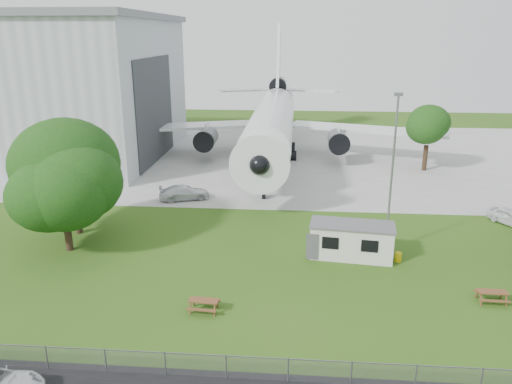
# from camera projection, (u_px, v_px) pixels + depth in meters

# --- Properties ---
(ground) EXTENTS (160.00, 160.00, 0.00)m
(ground) POSITION_uv_depth(u_px,v_px,m) (276.00, 286.00, 33.19)
(ground) COLOR #3F671B
(concrete_apron) EXTENTS (120.00, 46.00, 0.03)m
(concrete_apron) POSITION_uv_depth(u_px,v_px,m) (287.00, 155.00, 69.29)
(concrete_apron) COLOR #B7B7B2
(concrete_apron) RESTS_ON ground
(hangar) EXTENTS (43.00, 31.00, 18.55)m
(hangar) POSITION_uv_depth(u_px,v_px,m) (8.00, 85.00, 67.45)
(hangar) COLOR #B2B7BC
(hangar) RESTS_ON ground
(airliner) EXTENTS (46.36, 47.73, 17.69)m
(airliner) POSITION_uv_depth(u_px,v_px,m) (273.00, 119.00, 65.81)
(airliner) COLOR white
(airliner) RESTS_ON ground
(site_cabin) EXTENTS (6.89, 3.44, 2.62)m
(site_cabin) POSITION_uv_depth(u_px,v_px,m) (352.00, 240.00, 37.23)
(site_cabin) COLOR silver
(site_cabin) RESTS_ON ground
(picnic_west) EXTENTS (1.92, 1.64, 0.76)m
(picnic_west) POSITION_uv_depth(u_px,v_px,m) (204.00, 311.00, 30.22)
(picnic_west) COLOR brown
(picnic_west) RESTS_ON ground
(picnic_east) EXTENTS (1.83, 1.54, 0.76)m
(picnic_east) POSITION_uv_depth(u_px,v_px,m) (491.00, 302.00, 31.22)
(picnic_east) COLOR brown
(picnic_east) RESTS_ON ground
(fence) EXTENTS (58.00, 0.04, 1.30)m
(fence) POSITION_uv_depth(u_px,v_px,m) (267.00, 380.00, 24.17)
(fence) COLOR gray
(fence) RESTS_ON ground
(lamp_mast) EXTENTS (0.16, 0.16, 12.00)m
(lamp_mast) POSITION_uv_depth(u_px,v_px,m) (392.00, 177.00, 36.64)
(lamp_mast) COLOR slate
(lamp_mast) RESTS_ON ground
(tree_west_big) EXTENTS (8.61, 8.61, 10.12)m
(tree_west_big) POSITION_uv_depth(u_px,v_px,m) (72.00, 166.00, 40.36)
(tree_west_big) COLOR #382619
(tree_west_big) RESTS_ON ground
(tree_west_small) EXTENTS (7.17, 7.17, 8.62)m
(tree_west_small) POSITION_uv_depth(u_px,v_px,m) (62.00, 188.00, 37.26)
(tree_west_small) COLOR #382619
(tree_west_small) RESTS_ON ground
(tree_far_apron) EXTENTS (5.24, 5.24, 8.01)m
(tree_far_apron) POSITION_uv_depth(u_px,v_px,m) (428.00, 127.00, 59.72)
(tree_far_apron) COLOR #382619
(tree_far_apron) RESTS_ON ground
(car_ne_hatch) EXTENTS (3.54, 4.32, 1.39)m
(car_ne_hatch) POSITION_uv_depth(u_px,v_px,m) (511.00, 217.00, 43.65)
(car_ne_hatch) COLOR white
(car_ne_hatch) RESTS_ON ground
(car_apron_van) EXTENTS (5.41, 3.54, 1.46)m
(car_apron_van) POSITION_uv_depth(u_px,v_px,m) (184.00, 193.00, 50.34)
(car_apron_van) COLOR silver
(car_apron_van) RESTS_ON ground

